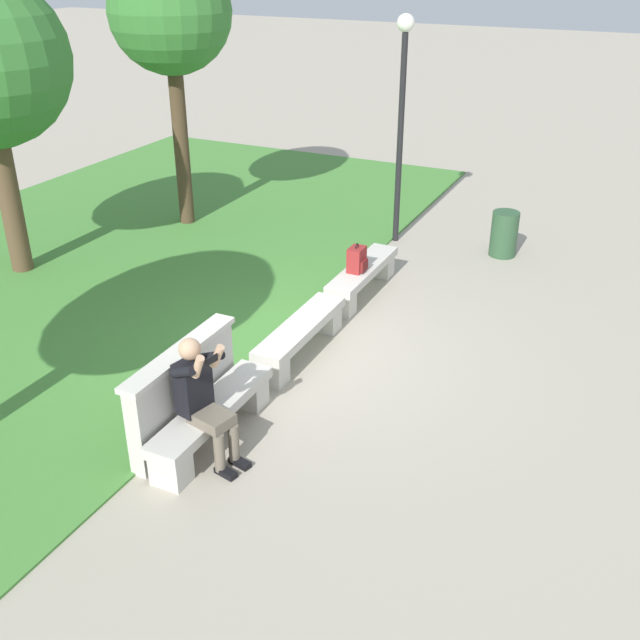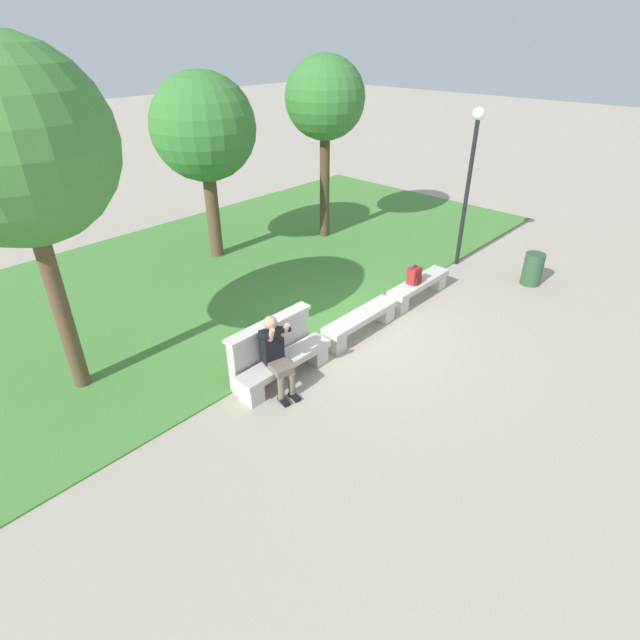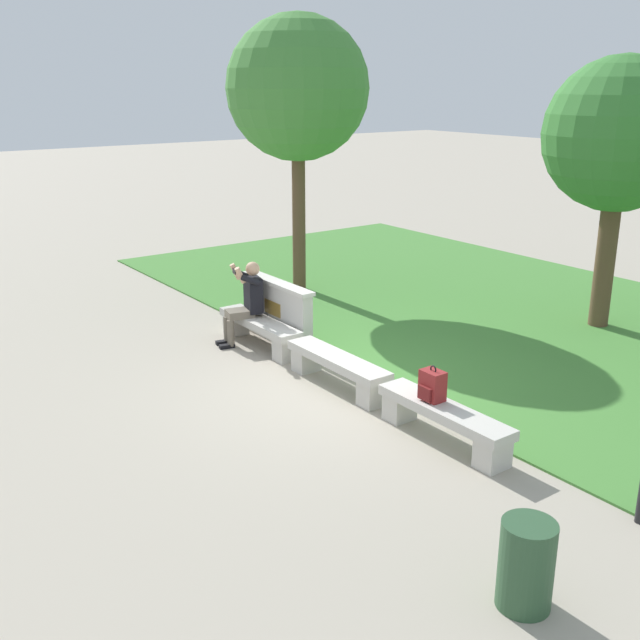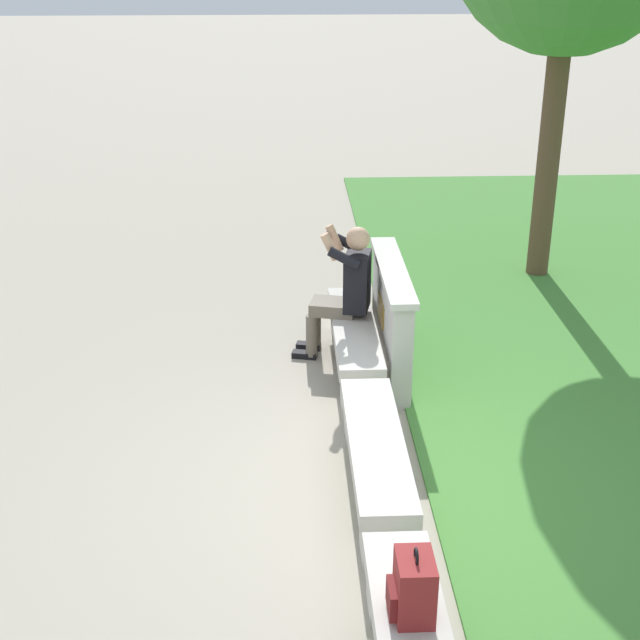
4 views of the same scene
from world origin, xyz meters
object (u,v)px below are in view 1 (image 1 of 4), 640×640
bench_mid (363,276)px  trash_bin (504,234)px  person_photographer (202,395)px  bench_near (301,334)px  tree_right_background (170,14)px  bench_main (213,417)px  lamp_post (402,98)px  backpack (357,260)px

bench_mid → trash_bin: (2.42, -1.51, 0.08)m
person_photographer → trash_bin: 6.87m
bench_near → tree_right_background: size_ratio=0.40×
bench_near → trash_bin: size_ratio=2.48×
bench_mid → person_photographer: (-4.29, -0.08, 0.44)m
person_photographer → tree_right_background: size_ratio=0.28×
bench_main → person_photographer: (-0.26, -0.08, 0.44)m
person_photographer → tree_right_background: tree_right_background is taller
bench_main → tree_right_background: bearing=36.9°
bench_main → bench_near: bearing=0.0°
person_photographer → lamp_post: size_ratio=0.36×
bench_mid → backpack: backpack is taller
person_photographer → backpack: size_ratio=3.08×
bench_mid → lamp_post: bearing=8.3°
person_photographer → backpack: (4.08, 0.08, -0.11)m
bench_near → bench_mid: same height
bench_mid → lamp_post: 3.16m
person_photographer → tree_right_background: (5.76, 4.20, 2.87)m
trash_bin → lamp_post: bearing=93.7°
backpack → lamp_post: (2.52, 0.33, 1.81)m
backpack → bench_near: bearing=-179.9°
backpack → bench_mid: bearing=-1.1°
tree_right_background → trash_bin: size_ratio=6.24×
bench_mid → backpack: size_ratio=4.35×
person_photographer → tree_right_background: bearing=36.1°
bench_near → tree_right_background: (3.48, 4.12, 3.31)m
trash_bin → backpack: bearing=150.1°
bench_main → lamp_post: size_ratio=0.50×
person_photographer → tree_right_background: 7.68m
bench_main → trash_bin: (6.45, -1.51, 0.08)m
person_photographer → bench_near: bearing=1.9°
backpack → trash_bin: bearing=-29.9°
tree_right_background → bench_mid: bearing=-109.6°
tree_right_background → trash_bin: 6.57m
backpack → lamp_post: lamp_post is taller
backpack → lamp_post: size_ratio=0.12×
lamp_post → bench_near: bearing=-175.6°
tree_right_background → lamp_post: bearing=-77.6°
bench_mid → tree_right_background: tree_right_background is taller
person_photographer → trash_bin: person_photographer is taller
backpack → tree_right_background: 5.36m
bench_near → lamp_post: lamp_post is taller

